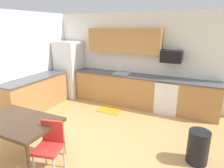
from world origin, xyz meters
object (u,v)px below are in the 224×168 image
Objects in this scene: dining_table at (18,123)px; chair_near_table at (50,143)px; microwave at (171,56)px; refrigerator at (69,69)px; trash_bin at (198,147)px; oven_range at (167,96)px.

dining_table is 0.75m from chair_near_table.
microwave reaches higher than chair_near_table.
refrigerator is 3.33m from microwave.
dining_table is 1.65× the size of chair_near_table.
trash_bin is (0.90, -2.09, -1.23)m from microwave.
refrigerator is 3.40m from dining_table.
trash_bin is at bearing -24.61° from refrigerator.
chair_near_table is (-1.25, -3.24, 0.05)m from oven_range.
refrigerator reaches higher than trash_bin.
chair_near_table is at bearing -110.55° from microwave.
oven_range is at bearing 1.40° from refrigerator.
microwave is at bearing 59.14° from dining_table.
oven_range is at bearing 58.37° from dining_table.
chair_near_table is at bearing -57.52° from refrigerator.
dining_table is (-1.98, -3.22, 0.23)m from oven_range.
oven_range reaches higher than dining_table.
trash_bin is (2.88, 1.23, -0.38)m from dining_table.
trash_bin is at bearing 30.29° from chair_near_table.
dining_table is 3.15m from trash_bin.
trash_bin is (0.90, -1.99, -0.16)m from oven_range.
refrigerator is at bearing 112.23° from dining_table.
oven_range is at bearing 114.28° from trash_bin.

